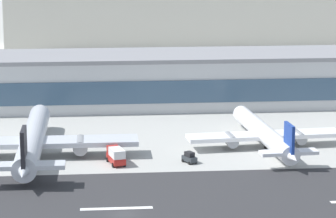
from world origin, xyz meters
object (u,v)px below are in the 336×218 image
at_px(airliner_black_tail_gate_1, 32,142).
at_px(service_box_truck_2, 116,155).
at_px(airliner_navy_tail_gate_2, 266,135).
at_px(service_baggage_tug_0, 189,158).
at_px(terminal_building, 135,80).

relative_size(airliner_black_tail_gate_1, service_box_truck_2, 8.03).
bearing_deg(airliner_black_tail_gate_1, service_box_truck_2, -108.21).
relative_size(airliner_navy_tail_gate_2, service_box_truck_2, 6.64).
height_order(airliner_black_tail_gate_1, airliner_navy_tail_gate_2, airliner_black_tail_gate_1).
xyz_separation_m(airliner_black_tail_gate_1, service_baggage_tug_0, (30.94, -5.86, -2.38)).
bearing_deg(terminal_building, airliner_black_tail_gate_1, -115.31).
height_order(airliner_navy_tail_gate_2, service_box_truck_2, airliner_navy_tail_gate_2).
distance_m(airliner_black_tail_gate_1, service_baggage_tug_0, 31.58).
bearing_deg(service_box_truck_2, service_baggage_tug_0, -105.34).
distance_m(terminal_building, service_box_truck_2, 54.55).
height_order(terminal_building, airliner_navy_tail_gate_2, terminal_building).
bearing_deg(service_box_truck_2, airliner_navy_tail_gate_2, -87.49).
relative_size(airliner_black_tail_gate_1, airliner_navy_tail_gate_2, 1.21).
xyz_separation_m(terminal_building, airliner_black_tail_gate_1, (-22.91, -48.44, -3.32)).
distance_m(terminal_building, airliner_black_tail_gate_1, 53.69).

